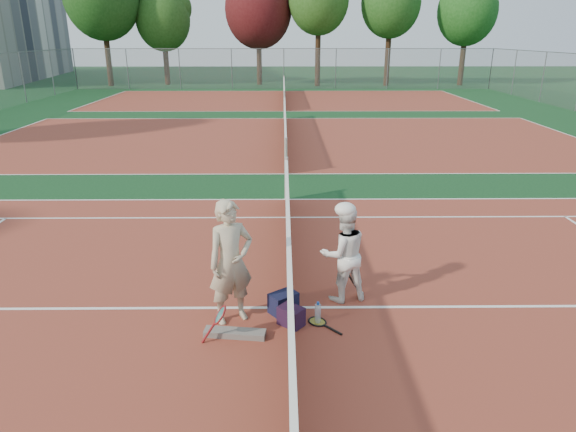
% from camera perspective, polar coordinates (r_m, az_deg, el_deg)
% --- Properties ---
extents(ground, '(130.00, 130.00, 0.00)m').
position_cam_1_polar(ground, '(7.96, 0.09, -10.16)').
color(ground, '#0E3618').
rests_on(ground, ground).
extents(court_main, '(23.77, 10.97, 0.01)m').
position_cam_1_polar(court_main, '(7.96, 0.09, -10.15)').
color(court_main, maroon).
rests_on(court_main, ground).
extents(court_far_a, '(23.77, 10.97, 0.01)m').
position_cam_1_polar(court_far_a, '(20.80, -0.33, 8.53)').
color(court_far_a, maroon).
rests_on(court_far_a, ground).
extents(court_far_b, '(23.77, 10.97, 0.01)m').
position_cam_1_polar(court_far_b, '(34.15, -0.43, 12.81)').
color(court_far_b, maroon).
rests_on(court_far_b, ground).
extents(net_main, '(0.10, 10.98, 1.02)m').
position_cam_1_polar(net_main, '(7.72, 0.09, -6.87)').
color(net_main, black).
rests_on(net_main, ground).
extents(net_far_a, '(0.10, 10.98, 1.02)m').
position_cam_1_polar(net_far_a, '(20.71, -0.34, 9.91)').
color(net_far_a, black).
rests_on(net_far_a, ground).
extents(net_far_b, '(0.10, 10.98, 1.02)m').
position_cam_1_polar(net_far_b, '(34.09, -0.44, 13.66)').
color(net_far_b, black).
rests_on(net_far_b, ground).
extents(fence_back, '(32.00, 0.06, 3.00)m').
position_cam_1_polar(fence_back, '(40.99, -0.47, 16.02)').
color(fence_back, slate).
rests_on(fence_back, ground).
extents(player_a, '(0.79, 0.70, 1.83)m').
position_cam_1_polar(player_a, '(7.30, -6.37, -5.12)').
color(player_a, '#C0B395').
rests_on(player_a, ground).
extents(player_b, '(0.86, 0.75, 1.53)m').
position_cam_1_polar(player_b, '(7.93, 6.20, -4.23)').
color(player_b, white).
rests_on(player_b, ground).
extents(racket_red, '(0.40, 0.33, 0.52)m').
position_cam_1_polar(racket_red, '(7.11, -7.51, -11.84)').
color(racket_red, maroon).
rests_on(racket_red, ground).
extents(racket_black_held, '(0.37, 0.31, 0.53)m').
position_cam_1_polar(racket_black_held, '(8.19, 6.64, -7.33)').
color(racket_black_held, black).
rests_on(racket_black_held, ground).
extents(racket_spare, '(0.60, 0.62, 0.03)m').
position_cam_1_polar(racket_spare, '(7.60, 3.28, -11.64)').
color(racket_spare, black).
rests_on(racket_spare, ground).
extents(sports_bag_navy, '(0.48, 0.46, 0.32)m').
position_cam_1_polar(sports_bag_navy, '(7.77, -0.52, -9.63)').
color(sports_bag_navy, black).
rests_on(sports_bag_navy, ground).
extents(sports_bag_purple, '(0.42, 0.40, 0.28)m').
position_cam_1_polar(sports_bag_purple, '(7.47, 0.35, -11.07)').
color(sports_bag_purple, black).
rests_on(sports_bag_purple, ground).
extents(net_cover_canvas, '(0.87, 0.30, 0.09)m').
position_cam_1_polar(net_cover_canvas, '(7.30, -5.92, -12.83)').
color(net_cover_canvas, '#66625D').
rests_on(net_cover_canvas, ground).
extents(water_bottle, '(0.09, 0.09, 0.30)m').
position_cam_1_polar(water_bottle, '(7.52, 3.33, -10.80)').
color(water_bottle, '#C9E6FF').
rests_on(water_bottle, ground).
extents(tree_back_1, '(4.42, 4.42, 7.73)m').
position_cam_1_polar(tree_back_1, '(46.03, -13.72, 20.44)').
color(tree_back_1, '#382314').
rests_on(tree_back_1, ground).
extents(tree_back_maroon, '(5.42, 5.42, 9.06)m').
position_cam_1_polar(tree_back_maroon, '(44.83, -3.32, 21.94)').
color(tree_back_maroon, '#382314').
rests_on(tree_back_maroon, ground).
extents(tree_back_4, '(4.72, 4.72, 9.09)m').
position_cam_1_polar(tree_back_4, '(44.67, 11.36, 22.17)').
color(tree_back_4, '#382314').
rests_on(tree_back_4, ground).
extents(tree_back_5, '(4.72, 4.72, 8.51)m').
position_cam_1_polar(tree_back_5, '(46.48, 19.32, 20.68)').
color(tree_back_5, '#382314').
rests_on(tree_back_5, ground).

